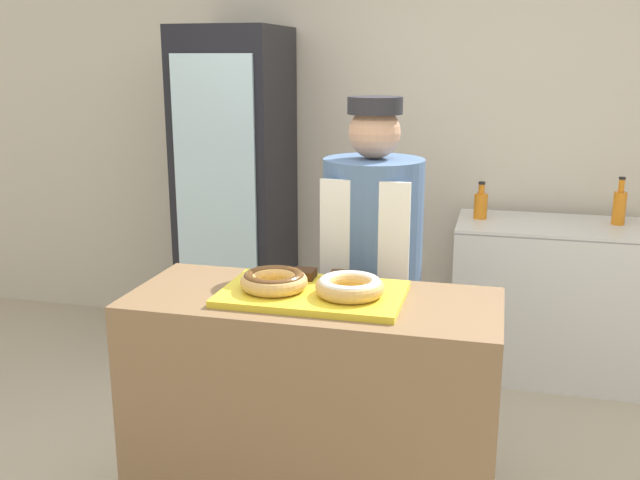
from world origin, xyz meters
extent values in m
cube|color=beige|center=(0.00, 2.13, 1.35)|extent=(8.00, 0.06, 2.70)
cube|color=brown|center=(0.00, 0.00, 0.48)|extent=(1.29, 0.55, 0.96)
cube|color=yellow|center=(0.00, 0.00, 0.97)|extent=(0.63, 0.39, 0.02)
torus|color=tan|center=(-0.13, -0.02, 1.01)|extent=(0.24, 0.24, 0.06)
torus|color=brown|center=(-0.13, -0.02, 1.02)|extent=(0.21, 0.21, 0.04)
torus|color=tan|center=(0.13, -0.02, 1.01)|extent=(0.24, 0.24, 0.06)
torus|color=white|center=(0.13, -0.02, 1.02)|extent=(0.21, 0.21, 0.04)
cube|color=#382111|center=(-0.07, 0.13, 1.00)|extent=(0.08, 0.08, 0.03)
cube|color=#382111|center=(0.07, 0.13, 1.00)|extent=(0.08, 0.08, 0.03)
cylinder|color=#4C4C51|center=(0.11, 0.58, 0.39)|extent=(0.30, 0.30, 0.78)
cylinder|color=#4C6B99|center=(0.11, 0.58, 1.07)|extent=(0.42, 0.42, 0.58)
cube|color=white|center=(0.11, 0.39, 0.69)|extent=(0.35, 0.02, 1.23)
sphere|color=tan|center=(0.11, 0.58, 1.47)|extent=(0.21, 0.21, 0.21)
cylinder|color=#232328|center=(0.11, 0.58, 1.58)|extent=(0.22, 0.22, 0.07)
cube|color=black|center=(-0.94, 1.75, 0.97)|extent=(0.58, 0.65, 1.94)
cube|color=silver|center=(-0.94, 1.41, 1.01)|extent=(0.48, 0.02, 1.55)
cube|color=silver|center=(0.90, 1.75, 0.44)|extent=(1.03, 0.58, 0.88)
cube|color=gray|center=(0.90, 1.75, 0.86)|extent=(1.03, 0.58, 0.01)
cylinder|color=orange|center=(0.51, 1.78, 0.95)|extent=(0.08, 0.08, 0.14)
cylinder|color=orange|center=(0.51, 1.78, 1.05)|extent=(0.03, 0.03, 0.06)
cylinder|color=black|center=(0.51, 1.78, 1.08)|extent=(0.04, 0.04, 0.01)
cylinder|color=orange|center=(1.25, 1.82, 0.97)|extent=(0.07, 0.07, 0.18)
cylinder|color=orange|center=(1.25, 1.82, 1.09)|extent=(0.03, 0.03, 0.07)
cylinder|color=black|center=(1.25, 1.82, 1.13)|extent=(0.03, 0.03, 0.01)
camera|label=1|loc=(0.60, -2.27, 1.76)|focal=40.00mm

